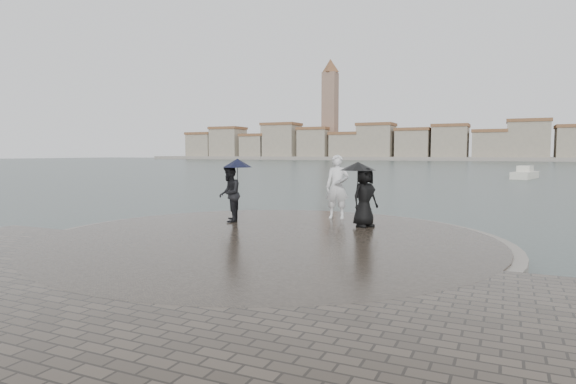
% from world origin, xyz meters
% --- Properties ---
extents(ground, '(400.00, 400.00, 0.00)m').
position_xyz_m(ground, '(0.00, 0.00, 0.00)').
color(ground, '#2B3835').
rests_on(ground, ground).
extents(kerb_ring, '(12.50, 12.50, 0.32)m').
position_xyz_m(kerb_ring, '(0.00, 3.50, 0.16)').
color(kerb_ring, gray).
rests_on(kerb_ring, ground).
extents(quay_tip, '(11.90, 11.90, 0.36)m').
position_xyz_m(quay_tip, '(0.00, 3.50, 0.18)').
color(quay_tip, '#2D261E').
rests_on(quay_tip, ground).
extents(statue, '(0.85, 0.62, 2.16)m').
position_xyz_m(statue, '(0.55, 7.60, 1.44)').
color(statue, white).
rests_on(statue, quay_tip).
extents(visitor_left, '(1.23, 1.13, 2.04)m').
position_xyz_m(visitor_left, '(-2.29, 5.40, 1.46)').
color(visitor_left, black).
rests_on(visitor_left, quay_tip).
extents(visitor_right, '(1.27, 1.17, 1.95)m').
position_xyz_m(visitor_right, '(1.82, 6.23, 1.50)').
color(visitor_right, black).
rests_on(visitor_right, quay_tip).
extents(far_skyline, '(260.00, 20.00, 37.00)m').
position_xyz_m(far_skyline, '(-6.29, 160.71, 5.61)').
color(far_skyline, gray).
rests_on(far_skyline, ground).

